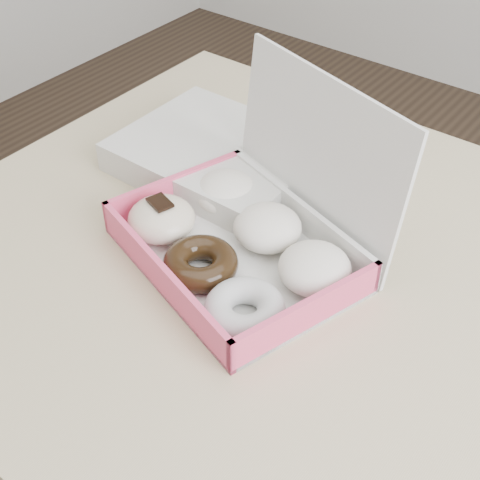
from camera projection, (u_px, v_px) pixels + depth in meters
The scene contains 3 objects.
table at pixel (373, 353), 0.82m from camera, with size 1.20×0.80×0.75m.
donut_box at pixel (245, 234), 0.82m from camera, with size 0.35×0.32×0.21m.
newspapers at pixel (219, 156), 0.97m from camera, with size 0.28×0.22×0.04m, color white.
Camera 1 is at (0.19, -0.52, 1.31)m, focal length 50.00 mm.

